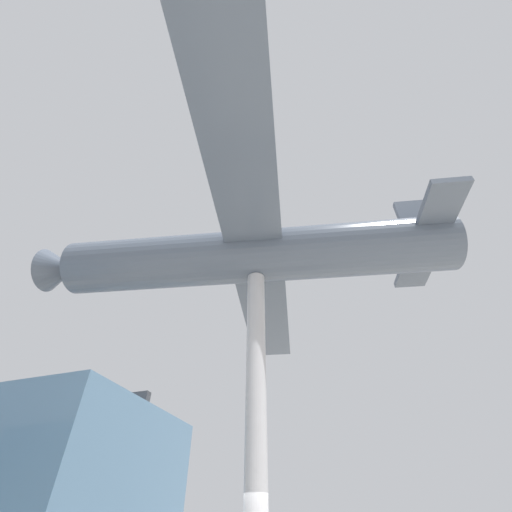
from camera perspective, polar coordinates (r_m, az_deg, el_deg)
The scene contains 3 objects.
glass_pavilion_right at distance 21.83m, azimuth -32.79°, elevation -30.27°, with size 9.14×10.80×7.62m.
support_pylon_central at distance 8.33m, azimuth 0.00°, elevation -25.48°, with size 0.48×0.48×7.71m.
suspended_airplane at distance 10.54m, azimuth -0.98°, elevation -0.02°, with size 14.20×13.06×2.66m.
Camera 1 is at (-7.67, -2.48, 1.77)m, focal length 24.00 mm.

